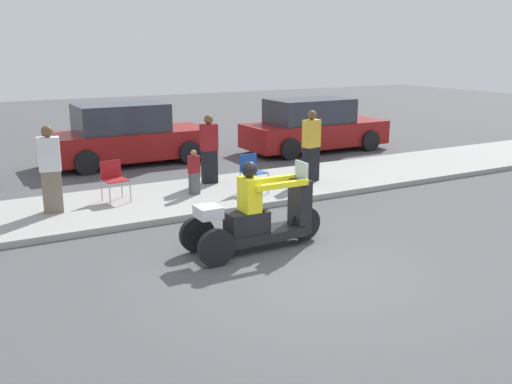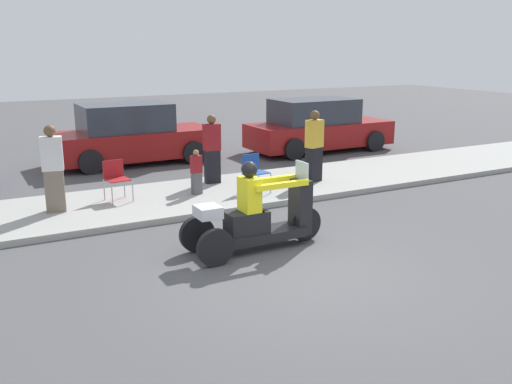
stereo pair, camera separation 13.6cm
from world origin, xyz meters
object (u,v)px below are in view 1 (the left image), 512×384
Objects in this scene: folding_chair_curbside at (251,169)px; parked_car_lot_center at (313,127)px; spectator_with_child at (51,171)px; parked_car_lot_far at (127,136)px; folding_chair_set_back at (113,176)px; spectator_by_tree at (209,150)px; spectator_mid_group at (194,173)px; spectator_far_back at (311,147)px; motorcycle_trike at (257,219)px.

parked_car_lot_center reaches higher than folding_chair_curbside.
spectator_with_child reaches higher than parked_car_lot_far.
folding_chair_curbside is 2.92m from folding_chair_set_back.
spectator_mid_group is at bearing -132.42° from spectator_by_tree.
spectator_mid_group is 0.21× the size of parked_car_lot_center.
folding_chair_curbside and folding_chair_set_back have the same top height.
parked_car_lot_center is at bearing -9.01° from parked_car_lot_far.
spectator_mid_group is 1.18× the size of folding_chair_set_back.
spectator_far_back is at bearing -6.60° from folding_chair_set_back.
folding_chair_set_back is (1.25, 0.28, -0.30)m from spectator_with_child.
parked_car_lot_center is (4.38, 3.99, 0.14)m from folding_chair_curbside.
spectator_far_back is at bearing -2.39° from spectator_with_child.
motorcycle_trike is 3.36m from spectator_mid_group.
spectator_by_tree is 2.37m from spectator_far_back.
spectator_with_child is at bearing 178.80° from spectator_mid_group.
spectator_mid_group is at bearing -88.63° from parked_car_lot_far.
parked_car_lot_center is (2.66, 3.76, -0.16)m from spectator_far_back.
folding_chair_curbside is (1.51, 2.93, 0.10)m from motorcycle_trike.
spectator_mid_group is at bearing -147.20° from parked_car_lot_center.
spectator_by_tree is (0.72, 0.79, 0.30)m from spectator_mid_group.
motorcycle_trike reaches higher than folding_chair_set_back.
motorcycle_trike is 0.55× the size of parked_car_lot_far.
spectator_with_child is 4.11m from folding_chair_curbside.
spectator_far_back is at bearing 7.66° from folding_chair_curbside.
spectator_far_back reaches higher than spectator_mid_group.
spectator_far_back is (2.17, -0.97, 0.04)m from spectator_by_tree.
spectator_by_tree reaches higher than folding_chair_curbside.
spectator_with_child is 5.22m from parked_car_lot_far.
spectator_with_child is at bearing -168.64° from spectator_by_tree.
folding_chair_set_back is at bearing 12.70° from spectator_with_child.
spectator_with_child is at bearing 173.39° from folding_chair_curbside.
parked_car_lot_center is (5.66, -0.90, -0.02)m from parked_car_lot_far.
spectator_far_back is (5.78, -0.24, -0.01)m from spectator_with_child.
spectator_far_back is 0.36× the size of parked_car_lot_center.
spectator_by_tree is at bearing 11.36° from spectator_with_child.
parked_car_lot_far is at bearing 57.70° from spectator_with_child.
folding_chair_set_back is (-1.65, 0.34, 0.04)m from spectator_mid_group.
spectator_by_tree is at bearing 110.70° from folding_chair_curbside.
spectator_with_child is 1.06× the size of spectator_by_tree.
spectator_mid_group is at bearing -1.20° from spectator_with_child.
motorcycle_trike is at bearing -117.17° from folding_chair_curbside.
spectator_mid_group is 0.58× the size of spectator_far_back.
folding_chair_curbside is 0.19× the size of parked_car_lot_far.
folding_chair_curbside is at bearing -69.30° from spectator_by_tree.
spectator_with_child reaches higher than spectator_by_tree.
spectator_with_child is 0.37× the size of parked_car_lot_center.
parked_car_lot_far reaches higher than folding_chair_set_back.
motorcycle_trike reaches higher than folding_chair_curbside.
folding_chair_curbside is at bearing -172.34° from spectator_far_back.
spectator_with_child reaches higher than motorcycle_trike.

